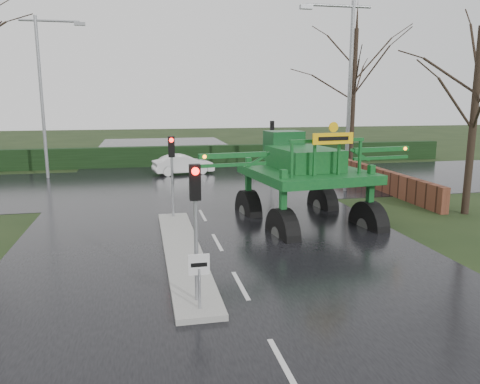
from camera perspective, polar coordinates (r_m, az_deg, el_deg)
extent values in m
plane|color=black|center=(13.01, 0.05, -11.39)|extent=(140.00, 140.00, 0.00)
cube|color=black|center=(22.46, -5.24, -1.67)|extent=(14.00, 80.00, 0.02)
cube|color=black|center=(28.31, -6.67, 1.00)|extent=(80.00, 12.00, 0.02)
cube|color=gray|center=(15.60, -6.98, -7.24)|extent=(1.20, 10.00, 0.16)
cube|color=black|center=(36.09, -7.89, 4.37)|extent=(44.00, 0.90, 1.50)
cube|color=#592D1E|center=(30.96, 13.06, 2.78)|extent=(0.40, 20.00, 1.20)
cylinder|color=gray|center=(11.20, -4.98, -11.69)|extent=(0.07, 0.07, 1.00)
cube|color=silver|center=(10.98, -5.03, -8.81)|extent=(0.50, 0.04, 0.50)
cube|color=black|center=(10.97, -5.02, -8.85)|extent=(0.38, 0.01, 0.10)
cylinder|color=gray|center=(11.30, -5.38, -5.57)|extent=(0.10, 0.10, 3.50)
cube|color=black|center=(10.98, -5.51, 1.19)|extent=(0.26, 0.22, 0.85)
sphere|color=#FF0C07|center=(10.81, -5.46, 2.53)|extent=(0.18, 0.18, 0.18)
cylinder|color=gray|center=(19.56, -8.26, 1.55)|extent=(0.10, 0.10, 3.50)
cube|color=black|center=(19.38, -8.37, 5.48)|extent=(0.26, 0.22, 0.85)
sphere|color=#FF0C07|center=(19.23, -8.37, 6.27)|extent=(0.18, 0.18, 0.18)
cylinder|color=gray|center=(33.16, 3.90, 5.59)|extent=(0.10, 0.10, 3.50)
cube|color=black|center=(33.05, 3.94, 7.92)|extent=(0.26, 0.22, 0.85)
sphere|color=#FF0C07|center=(33.16, 3.88, 8.42)|extent=(0.18, 0.18, 0.18)
cylinder|color=gray|center=(26.17, 13.17, 10.95)|extent=(0.20, 0.20, 10.00)
cylinder|color=gray|center=(26.27, 11.96, 21.31)|extent=(3.52, 0.14, 0.14)
cube|color=gray|center=(25.61, 8.07, 21.43)|extent=(0.65, 0.30, 0.20)
cylinder|color=gray|center=(32.32, -23.02, 10.36)|extent=(0.20, 0.20, 10.00)
cylinder|color=gray|center=(32.52, -22.23, 18.76)|extent=(3.52, 0.14, 0.14)
cube|color=gray|center=(32.26, -18.97, 18.82)|extent=(0.65, 0.30, 0.20)
cylinder|color=black|center=(22.62, 26.55, 7.53)|extent=(0.32, 0.32, 8.00)
cylinder|color=black|center=(36.23, 13.66, 10.93)|extent=(0.32, 0.32, 10.00)
cone|color=black|center=(36.69, 14.11, 20.02)|extent=(0.24, 0.24, 2.50)
cylinder|color=black|center=(18.42, -2.47, -1.20)|extent=(0.83, 2.14, 2.08)
cylinder|color=#595B56|center=(18.42, -2.47, -1.20)|extent=(0.70, 0.80, 0.73)
cube|color=#0D4A1E|center=(18.18, -2.51, 2.80)|extent=(0.26, 0.26, 2.39)
cylinder|color=black|center=(19.79, 7.98, -0.43)|extent=(0.83, 2.14, 2.08)
cylinder|color=#595B56|center=(19.79, 7.98, -0.43)|extent=(0.70, 0.80, 0.73)
cube|color=#0D4A1E|center=(19.57, 8.08, 3.30)|extent=(0.26, 0.26, 2.39)
cylinder|color=black|center=(14.97, 1.63, -4.13)|extent=(0.83, 2.14, 2.08)
cylinder|color=#595B56|center=(14.97, 1.63, -4.13)|extent=(0.70, 0.80, 0.73)
cube|color=#0D4A1E|center=(14.68, 1.66, 0.77)|extent=(0.26, 0.26, 2.39)
cylinder|color=black|center=(16.62, 13.82, -2.89)|extent=(0.83, 2.14, 2.08)
cylinder|color=#595B56|center=(16.62, 13.82, -2.89)|extent=(0.70, 0.80, 0.73)
cube|color=#0D4A1E|center=(16.36, 14.03, 1.53)|extent=(0.26, 0.26, 2.39)
cube|color=#0D4A1E|center=(17.00, 5.37, 4.47)|extent=(4.95, 5.50, 0.36)
cube|color=#0D4A1E|center=(17.13, 5.12, 6.45)|extent=(2.66, 3.38, 0.94)
cube|color=#0F421C|center=(19.02, 2.56, 8.06)|extent=(1.70, 1.43, 1.35)
cube|color=#0D4A1E|center=(15.39, 8.06, 9.34)|extent=(3.11, 0.51, 0.12)
cube|color=#0D4A1E|center=(15.43, -5.34, 7.28)|extent=(2.71, 0.52, 0.19)
sphere|color=orange|center=(15.10, -9.50, 7.09)|extent=(0.15, 0.15, 0.15)
cube|color=#0D4A1E|center=(18.19, 15.66, 7.51)|extent=(2.71, 0.52, 0.19)
sphere|color=orange|center=(18.78, 18.74, 7.44)|extent=(0.15, 0.15, 0.15)
cube|color=yellow|center=(15.02, 8.80, 9.67)|extent=(1.66, 0.27, 0.42)
cube|color=black|center=(15.02, 8.80, 9.67)|extent=(1.24, 0.16, 0.15)
cylinder|color=yellow|center=(15.01, 8.84, 11.26)|extent=(0.38, 0.09, 0.37)
imported|color=white|center=(31.95, -6.91, 2.16)|extent=(4.25, 2.13, 1.34)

